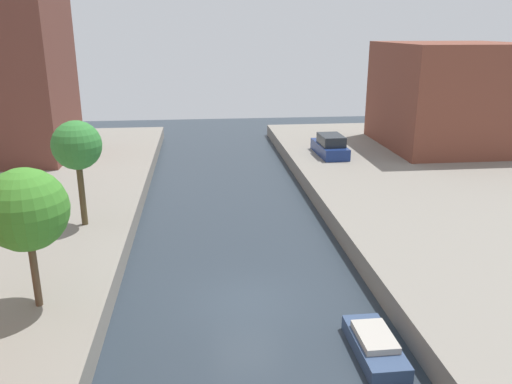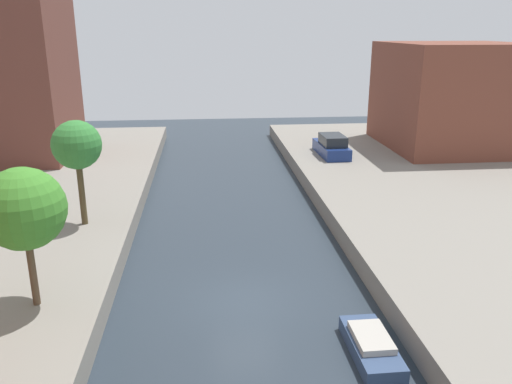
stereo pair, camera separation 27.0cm
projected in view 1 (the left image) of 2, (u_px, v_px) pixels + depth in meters
ground_plane at (247, 302)px, 19.74m from camera, size 84.00×84.00×0.00m
low_block_right at (451, 96)px, 40.22m from camera, size 10.00×10.79×7.96m
street_tree_2 at (26, 210)px, 16.53m from camera, size 2.72×2.72×4.81m
street_tree_3 at (77, 146)px, 23.64m from camera, size 2.27×2.27×5.02m
parked_car at (330, 146)px, 38.15m from camera, size 1.92×4.62×1.56m
moored_boat_right_2 at (375, 345)px, 16.49m from camera, size 1.29×3.19×0.72m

